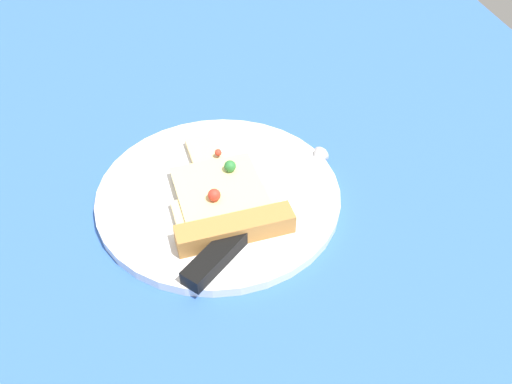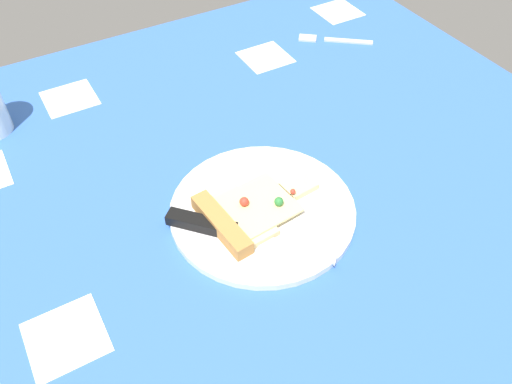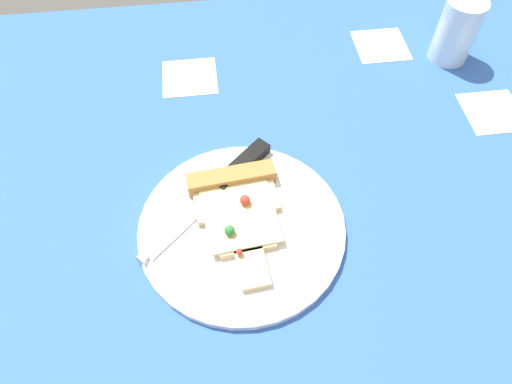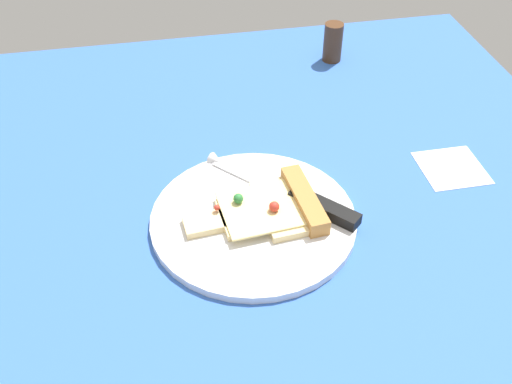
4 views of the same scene
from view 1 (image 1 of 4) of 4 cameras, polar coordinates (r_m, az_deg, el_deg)
ground_plane at (r=64.74cm, az=-6.59°, el=0.34°), size 112.14×112.14×3.00cm
plate at (r=60.73cm, az=-3.91°, el=-0.30°), size 26.85×26.85×1.10cm
pizza_slice at (r=57.96cm, az=-3.33°, el=-1.03°), size 18.07×12.19×2.66cm
knife at (r=55.90cm, az=-0.64°, el=-3.32°), size 17.88×19.01×2.45cm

